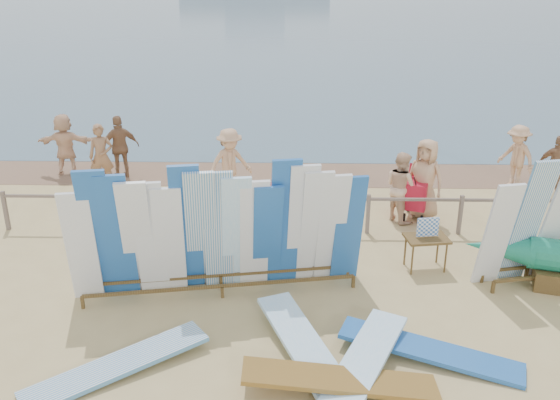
{
  "coord_description": "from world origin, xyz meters",
  "views": [
    {
      "loc": [
        0.38,
        -8.96,
        5.41
      ],
      "look_at": [
        0.1,
        2.36,
        1.01
      ],
      "focal_mm": 38.0,
      "sensor_mm": 36.0,
      "label": 1
    }
  ],
  "objects_px": {
    "main_surfboard_rack": "(219,234)",
    "stroller": "(416,198)",
    "beachgoer_8": "(401,187)",
    "beachgoer_3": "(230,164)",
    "flat_board_d": "(429,358)",
    "beachgoer_6": "(425,179)",
    "side_surfboard_rack": "(542,227)",
    "beachgoer_1": "(101,157)",
    "beachgoer_extra_1": "(120,147)",
    "flat_board_c": "(340,391)",
    "flat_board_a": "(306,359)",
    "beachgoer_11": "(65,144)",
    "flat_board_b": "(358,380)",
    "flat_board_e": "(118,371)",
    "beachgoer_10": "(557,167)",
    "beach_chair_left": "(307,212)",
    "beachgoer_extra_0": "(517,157)",
    "vendor_table": "(425,252)",
    "beach_chair_right": "(279,208)"
  },
  "relations": [
    {
      "from": "beach_chair_left",
      "to": "beachgoer_extra_1",
      "type": "height_order",
      "value": "beachgoer_extra_1"
    },
    {
      "from": "flat_board_d",
      "to": "beachgoer_6",
      "type": "height_order",
      "value": "beachgoer_6"
    },
    {
      "from": "flat_board_e",
      "to": "stroller",
      "type": "bearing_deg",
      "value": 101.35
    },
    {
      "from": "side_surfboard_rack",
      "to": "flat_board_c",
      "type": "distance_m",
      "value": 5.04
    },
    {
      "from": "beachgoer_1",
      "to": "flat_board_a",
      "type": "bearing_deg",
      "value": -64.06
    },
    {
      "from": "flat_board_c",
      "to": "flat_board_b",
      "type": "bearing_deg",
      "value": -51.46
    },
    {
      "from": "beachgoer_11",
      "to": "beachgoer_3",
      "type": "bearing_deg",
      "value": 157.36
    },
    {
      "from": "side_surfboard_rack",
      "to": "flat_board_b",
      "type": "bearing_deg",
      "value": -152.66
    },
    {
      "from": "main_surfboard_rack",
      "to": "stroller",
      "type": "xyz_separation_m",
      "value": [
        4.14,
        3.57,
        -0.66
      ]
    },
    {
      "from": "flat_board_d",
      "to": "flat_board_e",
      "type": "bearing_deg",
      "value": 115.3
    },
    {
      "from": "beachgoer_extra_1",
      "to": "flat_board_e",
      "type": "bearing_deg",
      "value": 79.23
    },
    {
      "from": "flat_board_c",
      "to": "beachgoer_3",
      "type": "distance_m",
      "value": 7.8
    },
    {
      "from": "beachgoer_extra_0",
      "to": "beachgoer_3",
      "type": "distance_m",
      "value": 7.51
    },
    {
      "from": "flat_board_c",
      "to": "beachgoer_extra_1",
      "type": "height_order",
      "value": "beachgoer_extra_1"
    },
    {
      "from": "flat_board_a",
      "to": "stroller",
      "type": "bearing_deg",
      "value": 40.77
    },
    {
      "from": "beachgoer_6",
      "to": "stroller",
      "type": "bearing_deg",
      "value": -142.19
    },
    {
      "from": "beach_chair_right",
      "to": "flat_board_d",
      "type": "bearing_deg",
      "value": -56.55
    },
    {
      "from": "side_surfboard_rack",
      "to": "flat_board_b",
      "type": "relative_size",
      "value": 0.92
    },
    {
      "from": "beachgoer_3",
      "to": "beach_chair_left",
      "type": "bearing_deg",
      "value": -70.12
    },
    {
      "from": "stroller",
      "to": "beachgoer_10",
      "type": "xyz_separation_m",
      "value": [
        3.77,
        1.47,
        0.32
      ]
    },
    {
      "from": "beachgoer_6",
      "to": "flat_board_b",
      "type": "bearing_deg",
      "value": -70.86
    },
    {
      "from": "beachgoer_8",
      "to": "beachgoer_3",
      "type": "xyz_separation_m",
      "value": [
        -4.04,
        1.36,
        0.08
      ]
    },
    {
      "from": "flat_board_a",
      "to": "beachgoer_3",
      "type": "distance_m",
      "value": 7.0
    },
    {
      "from": "side_surfboard_rack",
      "to": "beachgoer_6",
      "type": "height_order",
      "value": "side_surfboard_rack"
    },
    {
      "from": "beach_chair_left",
      "to": "flat_board_c",
      "type": "bearing_deg",
      "value": -92.02
    },
    {
      "from": "beachgoer_8",
      "to": "beachgoer_6",
      "type": "relative_size",
      "value": 0.86
    },
    {
      "from": "beachgoer_3",
      "to": "beachgoer_8",
      "type": "bearing_deg",
      "value": -48.66
    },
    {
      "from": "flat_board_b",
      "to": "beachgoer_extra_0",
      "type": "relative_size",
      "value": 1.6
    },
    {
      "from": "vendor_table",
      "to": "stroller",
      "type": "height_order",
      "value": "stroller"
    },
    {
      "from": "beachgoer_11",
      "to": "beachgoer_6",
      "type": "distance_m",
      "value": 9.86
    },
    {
      "from": "side_surfboard_rack",
      "to": "flat_board_a",
      "type": "height_order",
      "value": "side_surfboard_rack"
    },
    {
      "from": "flat_board_b",
      "to": "stroller",
      "type": "xyz_separation_m",
      "value": [
        1.9,
        5.99,
        0.48
      ]
    },
    {
      "from": "side_surfboard_rack",
      "to": "vendor_table",
      "type": "bearing_deg",
      "value": 152.42
    },
    {
      "from": "beachgoer_8",
      "to": "beachgoer_1",
      "type": "distance_m",
      "value": 7.75
    },
    {
      "from": "vendor_table",
      "to": "stroller",
      "type": "distance_m",
      "value": 2.59
    },
    {
      "from": "beachgoer_extra_1",
      "to": "flat_board_c",
      "type": "bearing_deg",
      "value": 95.83
    },
    {
      "from": "main_surfboard_rack",
      "to": "beach_chair_left",
      "type": "bearing_deg",
      "value": 52.9
    },
    {
      "from": "beachgoer_11",
      "to": "beachgoer_10",
      "type": "distance_m",
      "value": 13.11
    },
    {
      "from": "flat_board_b",
      "to": "main_surfboard_rack",
      "type": "bearing_deg",
      "value": 159.38
    },
    {
      "from": "main_surfboard_rack",
      "to": "flat_board_d",
      "type": "bearing_deg",
      "value": -39.38
    },
    {
      "from": "flat_board_d",
      "to": "flat_board_b",
      "type": "xyz_separation_m",
      "value": [
        -1.11,
        -0.55,
        0.0
      ]
    },
    {
      "from": "main_surfboard_rack",
      "to": "beachgoer_extra_1",
      "type": "height_order",
      "value": "main_surfboard_rack"
    },
    {
      "from": "beachgoer_11",
      "to": "flat_board_c",
      "type": "bearing_deg",
      "value": 125.12
    },
    {
      "from": "flat_board_c",
      "to": "flat_board_e",
      "type": "xyz_separation_m",
      "value": [
        -3.18,
        0.34,
        0.0
      ]
    },
    {
      "from": "beachgoer_8",
      "to": "flat_board_b",
      "type": "bearing_deg",
      "value": 135.63
    },
    {
      "from": "beach_chair_right",
      "to": "beachgoer_extra_1",
      "type": "height_order",
      "value": "beachgoer_extra_1"
    },
    {
      "from": "side_surfboard_rack",
      "to": "beachgoer_1",
      "type": "distance_m",
      "value": 10.71
    },
    {
      "from": "flat_board_a",
      "to": "beachgoer_11",
      "type": "relative_size",
      "value": 1.55
    },
    {
      "from": "flat_board_a",
      "to": "beachgoer_11",
      "type": "bearing_deg",
      "value": 104.36
    },
    {
      "from": "beachgoer_3",
      "to": "flat_board_a",
      "type": "bearing_deg",
      "value": -104.91
    }
  ]
}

